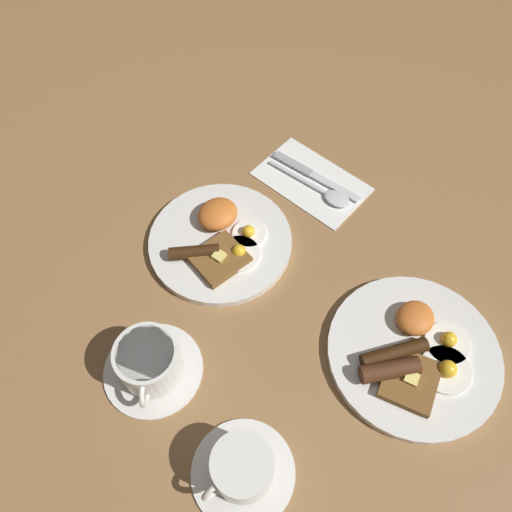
{
  "coord_description": "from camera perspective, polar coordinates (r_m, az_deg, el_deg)",
  "views": [
    {
      "loc": [
        0.32,
        0.4,
        0.77
      ],
      "look_at": [
        -0.01,
        0.08,
        0.03
      ],
      "focal_mm": 35.0,
      "sensor_mm": 36.0,
      "label": 1
    }
  ],
  "objects": [
    {
      "name": "breakfast_plate_far",
      "position": [
        0.84,
        17.59,
        -10.6
      ],
      "size": [
        0.28,
        0.28,
        0.04
      ],
      "color": "silver",
      "rests_on": "ground_plane"
    },
    {
      "name": "breakfast_plate_near",
      "position": [
        0.91,
        -4.08,
        1.88
      ],
      "size": [
        0.26,
        0.26,
        0.05
      ],
      "color": "silver",
      "rests_on": "ground_plane"
    },
    {
      "name": "spoon",
      "position": [
        0.99,
        8.34,
        7.0
      ],
      "size": [
        0.04,
        0.19,
        0.01
      ],
      "rotation": [
        0.0,
        0.0,
        1.68
      ],
      "color": "silver",
      "rests_on": "napkin"
    },
    {
      "name": "knife",
      "position": [
        1.02,
        6.26,
        9.36
      ],
      "size": [
        0.04,
        0.2,
        0.01
      ],
      "rotation": [
        0.0,
        0.0,
        1.69
      ],
      "color": "silver",
      "rests_on": "napkin"
    },
    {
      "name": "teacup_far",
      "position": [
        0.74,
        -1.61,
        -23.17
      ],
      "size": [
        0.15,
        0.15,
        0.08
      ],
      "color": "silver",
      "rests_on": "ground_plane"
    },
    {
      "name": "teacup_near",
      "position": [
        0.79,
        -12.05,
        -11.87
      ],
      "size": [
        0.16,
        0.16,
        0.08
      ],
      "color": "silver",
      "rests_on": "ground_plane"
    },
    {
      "name": "ground_plane",
      "position": [
        0.92,
        -4.06,
        1.42
      ],
      "size": [
        3.0,
        3.0,
        0.0
      ],
      "primitive_type": "plane",
      "color": "olive"
    },
    {
      "name": "napkin",
      "position": [
        1.01,
        6.35,
        8.52
      ],
      "size": [
        0.14,
        0.22,
        0.01
      ],
      "primitive_type": "cube",
      "rotation": [
        0.0,
        0.0,
        0.05
      ],
      "color": "white",
      "rests_on": "ground_plane"
    }
  ]
}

